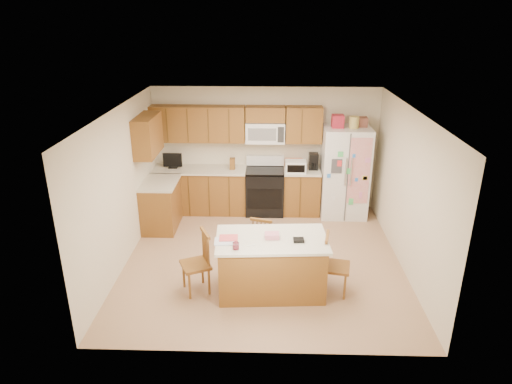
{
  "coord_description": "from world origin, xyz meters",
  "views": [
    {
      "loc": [
        0.09,
        -6.67,
        3.86
      ],
      "look_at": [
        -0.13,
        0.35,
        1.06
      ],
      "focal_mm": 32.0,
      "sensor_mm": 36.0,
      "label": 1
    }
  ],
  "objects_px": {
    "windsor_chair_right": "(335,266)",
    "refrigerator": "(345,171)",
    "island": "(271,264)",
    "windsor_chair_left": "(197,264)",
    "stove": "(265,190)",
    "windsor_chair_back": "(264,242)"
  },
  "relations": [
    {
      "from": "windsor_chair_left",
      "to": "stove",
      "type": "bearing_deg",
      "value": 71.86
    },
    {
      "from": "island",
      "to": "windsor_chair_back",
      "type": "xyz_separation_m",
      "value": [
        -0.12,
        0.75,
        -0.03
      ]
    },
    {
      "from": "stove",
      "to": "refrigerator",
      "type": "bearing_deg",
      "value": -2.3
    },
    {
      "from": "island",
      "to": "windsor_chair_left",
      "type": "relative_size",
      "value": 1.72
    },
    {
      "from": "stove",
      "to": "windsor_chair_right",
      "type": "bearing_deg",
      "value": -69.86
    },
    {
      "from": "windsor_chair_right",
      "to": "island",
      "type": "bearing_deg",
      "value": 179.18
    },
    {
      "from": "stove",
      "to": "windsor_chair_back",
      "type": "relative_size",
      "value": 1.3
    },
    {
      "from": "island",
      "to": "windsor_chair_back",
      "type": "height_order",
      "value": "island"
    },
    {
      "from": "windsor_chair_back",
      "to": "windsor_chair_right",
      "type": "xyz_separation_m",
      "value": [
        1.04,
        -0.76,
        0.02
      ]
    },
    {
      "from": "island",
      "to": "windsor_chair_left",
      "type": "height_order",
      "value": "island"
    },
    {
      "from": "windsor_chair_back",
      "to": "refrigerator",
      "type": "bearing_deg",
      "value": 52.45
    },
    {
      "from": "stove",
      "to": "windsor_chair_back",
      "type": "height_order",
      "value": "stove"
    },
    {
      "from": "refrigerator",
      "to": "windsor_chair_right",
      "type": "distance_m",
      "value": 2.88
    },
    {
      "from": "stove",
      "to": "island",
      "type": "bearing_deg",
      "value": -87.37
    },
    {
      "from": "stove",
      "to": "windsor_chair_left",
      "type": "distance_m",
      "value": 3.03
    },
    {
      "from": "windsor_chair_left",
      "to": "windsor_chair_back",
      "type": "xyz_separation_m",
      "value": [
        0.95,
        0.79,
        -0.04
      ]
    },
    {
      "from": "stove",
      "to": "refrigerator",
      "type": "distance_m",
      "value": 1.63
    },
    {
      "from": "windsor_chair_right",
      "to": "refrigerator",
      "type": "bearing_deg",
      "value": 79.41
    },
    {
      "from": "windsor_chair_left",
      "to": "windsor_chair_back",
      "type": "bearing_deg",
      "value": 39.53
    },
    {
      "from": "windsor_chair_left",
      "to": "windsor_chair_back",
      "type": "distance_m",
      "value": 1.23
    },
    {
      "from": "stove",
      "to": "island",
      "type": "distance_m",
      "value": 2.85
    },
    {
      "from": "island",
      "to": "windsor_chair_left",
      "type": "distance_m",
      "value": 1.08
    }
  ]
}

